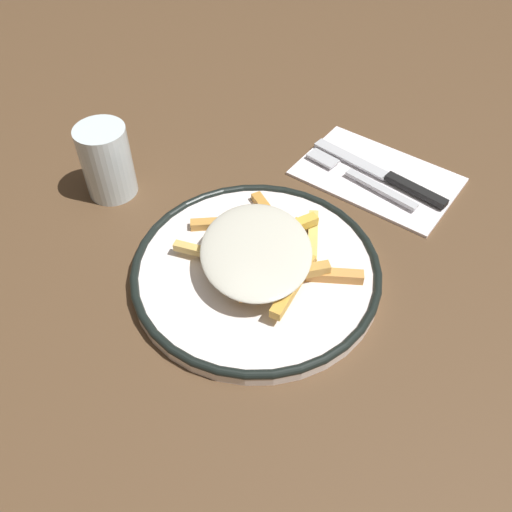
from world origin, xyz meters
TOP-DOWN VIEW (x-y plane):
  - ground_plane at (0.00, 0.00)m, footprint 2.60×2.60m
  - plate at (0.00, 0.00)m, footprint 0.29×0.29m
  - fries_heap at (0.01, -0.00)m, footprint 0.22×0.22m
  - napkin at (0.25, -0.02)m, footprint 0.15×0.22m
  - fork at (0.22, -0.01)m, footprint 0.03×0.18m
  - knife at (0.24, -0.04)m, footprint 0.03×0.21m
  - water_glass at (0.00, 0.25)m, footprint 0.07×0.07m

SIDE VIEW (x-z plane):
  - ground_plane at x=0.00m, z-range 0.00..0.00m
  - napkin at x=0.25m, z-range 0.00..0.01m
  - plate at x=0.00m, z-range 0.00..0.02m
  - fork at x=0.22m, z-range 0.01..0.01m
  - knife at x=0.24m, z-range 0.01..0.02m
  - fries_heap at x=0.01m, z-range 0.02..0.06m
  - water_glass at x=0.00m, z-range 0.00..0.10m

